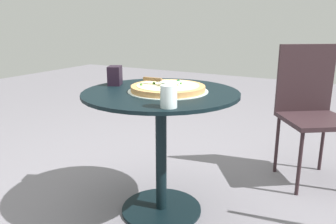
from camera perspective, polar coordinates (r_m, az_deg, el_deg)
name	(u,v)px	position (r m, az deg, el deg)	size (l,w,h in m)	color
ground_plane	(161,210)	(2.09, -1.10, -16.09)	(10.00, 10.00, 0.00)	slate
patio_table	(161,126)	(1.87, -1.18, -2.40)	(0.84, 0.84, 0.71)	black
pizza_on_tray	(168,88)	(1.82, 0.00, 4.00)	(0.43, 0.43, 0.05)	silver
pizza_server	(160,81)	(1.81, -1.28, 5.28)	(0.08, 0.21, 0.02)	silver
drinking_cup	(169,96)	(1.47, 0.12, 2.64)	(0.07, 0.07, 0.10)	silver
napkin_dispenser	(115,76)	(2.02, -8.89, 6.05)	(0.10, 0.07, 0.11)	black
patio_chair_far	(311,104)	(2.50, 22.79, 1.17)	(0.57, 0.57, 0.93)	#2F1F23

